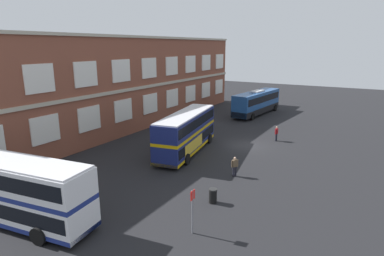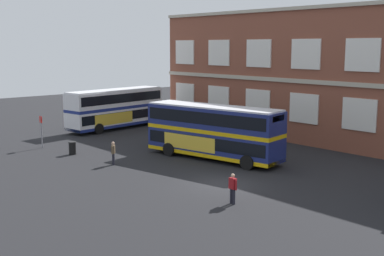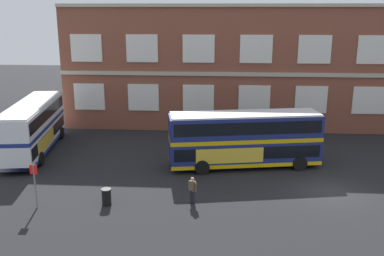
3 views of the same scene
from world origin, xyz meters
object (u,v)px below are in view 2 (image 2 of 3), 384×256
station_litter_bin (72,148)px  waiting_passenger (233,187)px  double_decker_middle (213,131)px  second_passenger (113,152)px  bus_stand_flag (41,129)px  double_decker_near (116,108)px

station_litter_bin → waiting_passenger: bearing=1.6°
waiting_passenger → station_litter_bin: size_ratio=1.65×
double_decker_middle → waiting_passenger: (8.62, -6.78, -1.22)m
double_decker_middle → waiting_passenger: bearing=-38.2°
second_passenger → double_decker_middle: bearing=63.3°
bus_stand_flag → station_litter_bin: 4.21m
double_decker_middle → bus_stand_flag: bearing=-147.6°
double_decker_near → double_decker_middle: 17.00m
double_decker_near → second_passenger: bearing=-33.6°
station_litter_bin → bus_stand_flag: bearing=-170.3°
waiting_passenger → second_passenger: 11.99m
double_decker_near → station_litter_bin: 12.75m
second_passenger → waiting_passenger: bearing=-0.3°
waiting_passenger → second_passenger: bearing=179.7°
bus_stand_flag → station_litter_bin: size_ratio=2.62×
second_passenger → bus_stand_flag: size_ratio=0.63×
double_decker_near → station_litter_bin: double_decker_near is taller
second_passenger → station_litter_bin: (-5.11, -0.54, -0.41)m
double_decker_middle → waiting_passenger: 11.03m
double_decker_middle → second_passenger: double_decker_middle is taller
double_decker_near → bus_stand_flag: double_decker_near is taller
double_decker_middle → station_litter_bin: (-8.49, -7.25, -1.63)m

